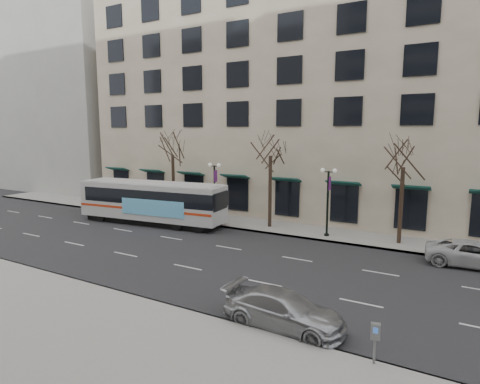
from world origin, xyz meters
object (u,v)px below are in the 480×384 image
Objects in this scene: tree_far_left at (172,144)px; tree_far_mid at (271,144)px; city_bus at (152,201)px; white_pickup at (475,254)px; silver_car at (284,310)px; tree_far_right at (404,153)px; lamp_post_right at (328,199)px; pay_station at (375,335)px; lamp_post_left at (215,189)px.

tree_far_mid reaches higher than tree_far_left.
white_pickup is (24.06, 0.89, -1.22)m from city_bus.
silver_car is 0.94× the size of white_pickup.
white_pickup is at bearing -4.02° from city_bus.
silver_car is at bearing -39.77° from city_bus.
tree_far_right is 1.55× the size of lamp_post_right.
city_bus is 20.82m from silver_car.
pay_station is at bearing -67.03° from lamp_post_right.
tree_far_right is at bearing 0.00° from tree_far_left.
pay_station is (6.58, -15.51, -1.75)m from lamp_post_right.
white_pickup is at bearing -26.28° from silver_car.
tree_far_right reaches higher than city_bus.
tree_far_left is 1.60× the size of lamp_post_right.
tree_far_left is 5.90m from city_bus.
lamp_post_left reaches higher than pay_station.
tree_far_left is 1.03× the size of tree_far_right.
tree_far_right is at bearing 6.85° from lamp_post_right.
white_pickup is 3.75× the size of pay_station.
pay_station is (11.58, -16.11, -5.72)m from tree_far_mid.
white_pickup is 13.85m from pay_station.
city_bus is at bearing 58.68° from silver_car.
silver_car is 3.96m from pay_station.
lamp_post_right is (5.01, -0.60, -3.96)m from tree_far_mid.
tree_far_mid reaches higher than silver_car.
city_bus is at bearing -147.27° from lamp_post_left.
lamp_post_left is 0.97× the size of white_pickup.
lamp_post_right is at bearing -6.83° from tree_far_mid.
city_bus reaches higher than white_pickup.
tree_far_left is at bearing 80.72° from white_pickup.
pay_station is (21.58, -16.11, -5.51)m from tree_far_left.
city_bus is 9.42× the size of pay_station.
white_pickup is (6.76, 12.40, 0.01)m from silver_car.
tree_far_right is at bearing 2.29° from lamp_post_left.
tree_far_mid reaches higher than pay_station.
tree_far_mid reaches higher than city_bus.
tree_far_mid is 1.68× the size of silver_car.
white_pickup is at bearing 66.02° from pay_station.
tree_far_left is 15.48m from lamp_post_right.
pay_station is at bearing -37.06° from city_bus.
tree_far_left is 5.81× the size of pay_station.
tree_far_right reaches higher than lamp_post_left.
tree_far_left reaches higher than city_bus.
white_pickup is (14.57, -2.60, -6.16)m from tree_far_mid.
tree_far_mid is 1.06× the size of tree_far_right.
lamp_post_left reaches higher than white_pickup.
tree_far_left is 1.60× the size of lamp_post_left.
lamp_post_left is at bearing -177.71° from tree_far_right.
white_pickup is at bearing -5.84° from lamp_post_left.
tree_far_left is at bearing 180.00° from tree_far_right.
tree_far_right is 1.55× the size of lamp_post_left.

